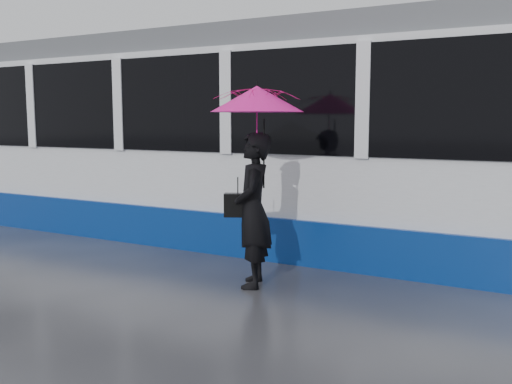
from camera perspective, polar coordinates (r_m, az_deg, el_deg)
The scene contains 6 objects.
ground at distance 7.40m, azimuth -8.75°, elevation -8.22°, with size 90.00×90.00×0.00m, color #29282D.
rails at distance 9.44m, azimuth 0.58°, elevation -4.70°, with size 34.00×1.51×0.02m.
tram at distance 8.33m, azimuth 16.52°, elevation 4.70°, with size 26.00×2.56×3.35m.
woman at distance 6.68m, azimuth -0.29°, elevation -1.84°, with size 0.66×0.43×1.82m, color black.
umbrella at distance 6.57m, azimuth 0.09°, elevation 7.49°, with size 1.42×1.42×1.23m.
handbag at distance 6.80m, azimuth -1.82°, elevation -1.31°, with size 0.35×0.26×0.46m.
Camera 1 is at (4.39, -5.63, 1.96)m, focal length 40.00 mm.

